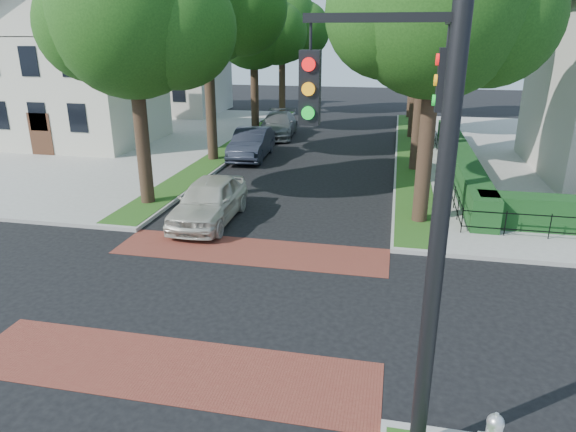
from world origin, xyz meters
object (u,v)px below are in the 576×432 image
object	(u,v)px
traffic_signal	(427,185)
parked_car_rear	(278,125)
parked_car_front	(209,200)
parked_car_middle	(251,144)

from	to	relation	value
traffic_signal	parked_car_rear	world-z (taller)	traffic_signal
parked_car_front	parked_car_middle	xyz separation A→B (m)	(-1.30, 10.54, 0.01)
traffic_signal	parked_car_middle	bearing A→B (deg)	112.37
parked_car_front	traffic_signal	bearing A→B (deg)	-55.34
parked_car_middle	parked_car_front	bearing A→B (deg)	-86.13
parked_car_front	parked_car_middle	world-z (taller)	parked_car_middle
traffic_signal	parked_car_front	xyz separation A→B (m)	(-7.19, 10.08, -3.87)
parked_car_middle	traffic_signal	bearing A→B (deg)	-70.79
traffic_signal	parked_car_rear	size ratio (longest dim) A/B	1.41
parked_car_middle	parked_car_rear	distance (m)	6.78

